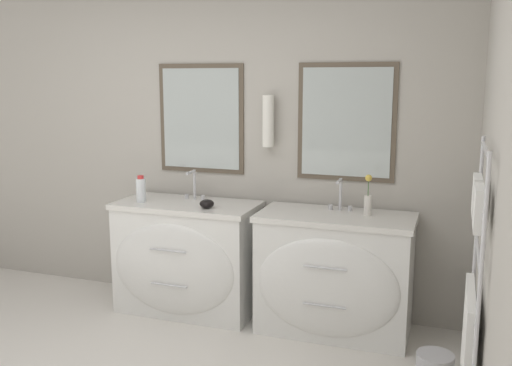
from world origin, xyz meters
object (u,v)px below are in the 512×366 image
(vanity_right, at_px, (334,274))
(amenity_bowl, at_px, (207,204))
(vanity_left, at_px, (186,257))
(toiletry_bottle, at_px, (141,190))
(flower_vase, at_px, (368,199))

(vanity_right, distance_m, amenity_bowl, 1.04)
(vanity_left, distance_m, vanity_right, 1.15)
(vanity_left, height_order, toiletry_bottle, toiletry_bottle)
(amenity_bowl, distance_m, flower_vase, 1.15)
(vanity_right, bearing_deg, vanity_left, 180.00)
(flower_vase, bearing_deg, vanity_right, -156.92)
(vanity_right, height_order, toiletry_bottle, toiletry_bottle)
(vanity_left, relative_size, vanity_right, 1.00)
(amenity_bowl, bearing_deg, vanity_left, 160.18)
(vanity_left, bearing_deg, flower_vase, 3.73)
(vanity_left, relative_size, toiletry_bottle, 5.28)
(vanity_right, xyz_separation_m, flower_vase, (0.21, 0.09, 0.53))
(flower_vase, bearing_deg, amenity_bowl, -171.66)
(vanity_right, height_order, amenity_bowl, amenity_bowl)
(vanity_left, xyz_separation_m, toiletry_bottle, (-0.34, -0.05, 0.52))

